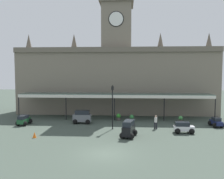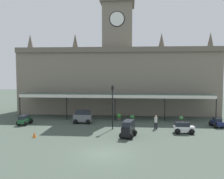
% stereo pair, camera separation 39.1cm
% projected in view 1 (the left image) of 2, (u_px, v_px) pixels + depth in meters
% --- Properties ---
extents(ground_plane, '(140.00, 140.00, 0.00)m').
position_uv_depth(ground_plane, '(106.00, 154.00, 20.82)').
color(ground_plane, '#3F4C42').
extents(station_building, '(32.45, 7.24, 18.99)m').
position_uv_depth(station_building, '(117.00, 76.00, 41.58)').
color(station_building, slate).
rests_on(station_building, ground).
extents(entrance_canopy, '(28.24, 3.26, 3.72)m').
position_uv_depth(entrance_canopy, '(115.00, 95.00, 35.97)').
color(entrance_canopy, '#38564C').
rests_on(entrance_canopy, ground).
extents(car_grey_van, '(2.41, 1.61, 1.77)m').
position_uv_depth(car_grey_van, '(82.00, 117.00, 32.81)').
color(car_grey_van, slate).
rests_on(car_grey_van, ground).
extents(car_navy_sedan, '(1.66, 2.13, 1.19)m').
position_uv_depth(car_navy_sedan, '(216.00, 123.00, 30.96)').
color(car_navy_sedan, '#19214C').
rests_on(car_navy_sedan, ground).
extents(car_white_estate, '(2.26, 1.56, 1.27)m').
position_uv_depth(car_white_estate, '(183.00, 128.00, 27.71)').
color(car_white_estate, silver).
rests_on(car_white_estate, ground).
extents(car_green_estate, '(1.63, 2.30, 1.27)m').
position_uv_depth(car_green_estate, '(24.00, 120.00, 32.02)').
color(car_green_estate, '#1E512D').
rests_on(car_green_estate, ground).
extents(car_black_van, '(1.96, 2.56, 1.77)m').
position_uv_depth(car_black_van, '(129.00, 129.00, 26.09)').
color(car_black_van, black).
rests_on(car_black_van, ground).
extents(pedestrian_near_entrance, '(0.38, 0.34, 1.67)m').
position_uv_depth(pedestrian_near_entrance, '(156.00, 122.00, 29.66)').
color(pedestrian_near_entrance, black).
rests_on(pedestrian_near_entrance, ground).
extents(victorian_lamppost, '(0.30, 0.30, 5.36)m').
position_uv_depth(victorian_lamppost, '(113.00, 102.00, 29.35)').
color(victorian_lamppost, black).
rests_on(victorian_lamppost, ground).
extents(traffic_cone, '(0.40, 0.40, 0.61)m').
position_uv_depth(traffic_cone, '(34.00, 135.00, 25.80)').
color(traffic_cone, orange).
rests_on(traffic_cone, ground).
extents(planter_near_kerb, '(0.60, 0.60, 0.96)m').
position_uv_depth(planter_near_kerb, '(119.00, 117.00, 34.82)').
color(planter_near_kerb, '#47423D').
rests_on(planter_near_kerb, ground).
extents(planter_forecourt_centre, '(0.60, 0.60, 0.96)m').
position_uv_depth(planter_forecourt_centre, '(132.00, 118.00, 34.06)').
color(planter_forecourt_centre, '#47423D').
rests_on(planter_forecourt_centre, ground).
extents(planter_by_canopy, '(0.60, 0.60, 0.96)m').
position_uv_depth(planter_by_canopy, '(181.00, 119.00, 33.20)').
color(planter_by_canopy, '#47423D').
rests_on(planter_by_canopy, ground).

